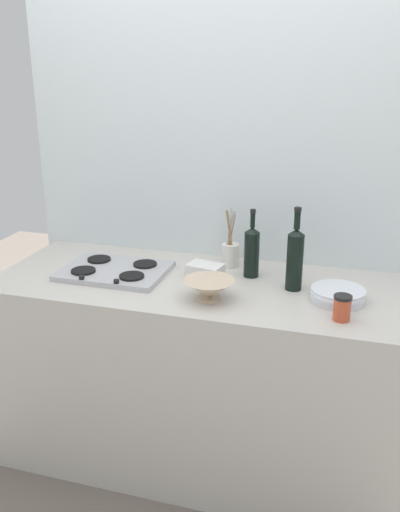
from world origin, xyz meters
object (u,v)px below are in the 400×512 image
wine_bottle_mid_left (295,258)px  butter_dish (205,272)px  plate_stack (338,295)px  utensil_crock (230,252)px  wine_bottle_leftmost (252,251)px  mixing_bowl (209,289)px  condiment_jar_front (342,308)px  stovetop_hob (115,271)px

wine_bottle_mid_left → butter_dish: (-0.38, 0.00, -0.11)m
plate_stack → utensil_crock: size_ratio=0.78×
wine_bottle_leftmost → wine_bottle_mid_left: 0.22m
wine_bottle_leftmost → mixing_bowl: size_ratio=1.48×
plate_stack → butter_dish: bearing=172.3°
wine_bottle_leftmost → utensil_crock: (-0.12, 0.10, -0.05)m
utensil_crock → plate_stack: bearing=-28.4°
butter_dish → condiment_jar_front: 0.64m
wine_bottle_leftmost → mixing_bowl: (-0.11, -0.30, -0.07)m
plate_stack → mixing_bowl: (-0.49, -0.13, 0.02)m
wine_bottle_leftmost → condiment_jar_front: 0.53m
mixing_bowl → utensil_crock: size_ratio=0.73×
mixing_bowl → wine_bottle_mid_left: bearing=33.1°
stovetop_hob → condiment_jar_front: (1.00, -0.20, 0.04)m
wine_bottle_mid_left → utensil_crock: size_ratio=1.25×
mixing_bowl → butter_dish: mixing_bowl is taller
wine_bottle_leftmost → wine_bottle_mid_left: size_ratio=0.87×
plate_stack → wine_bottle_mid_left: 0.23m
butter_dish → condiment_jar_front: bearing=-22.6°
stovetop_hob → wine_bottle_mid_left: (0.79, 0.05, 0.13)m
mixing_bowl → stovetop_hob: bearing=162.0°
wine_bottle_mid_left → utensil_crock: bearing=148.2°
plate_stack → stovetop_hob: bearing=178.3°
wine_bottle_leftmost → butter_dish: bearing=-153.2°
wine_bottle_mid_left → mixing_bowl: bearing=-146.9°
wine_bottle_leftmost → mixing_bowl: wine_bottle_leftmost is taller
wine_bottle_mid_left → mixing_bowl: (-0.31, -0.20, -0.09)m
plate_stack → butter_dish: (-0.57, 0.08, 0.01)m
plate_stack → mixing_bowl: size_ratio=1.07×
stovetop_hob → mixing_bowl: (0.48, -0.16, 0.03)m
wine_bottle_mid_left → condiment_jar_front: (0.21, -0.24, -0.09)m
mixing_bowl → butter_dish: bearing=109.9°
stovetop_hob → wine_bottle_mid_left: size_ratio=1.31×
wine_bottle_mid_left → utensil_crock: wine_bottle_mid_left is taller
wine_bottle_mid_left → mixing_bowl: size_ratio=1.71×
wine_bottle_leftmost → utensil_crock: bearing=139.7°
condiment_jar_front → butter_dish: bearing=157.4°
plate_stack → wine_bottle_leftmost: wine_bottle_leftmost is taller
wine_bottle_leftmost → mixing_bowl: bearing=-110.4°
butter_dish → utensil_crock: size_ratio=0.53×
stovetop_hob → plate_stack: (0.98, -0.03, 0.01)m
stovetop_hob → plate_stack: bearing=-1.7°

